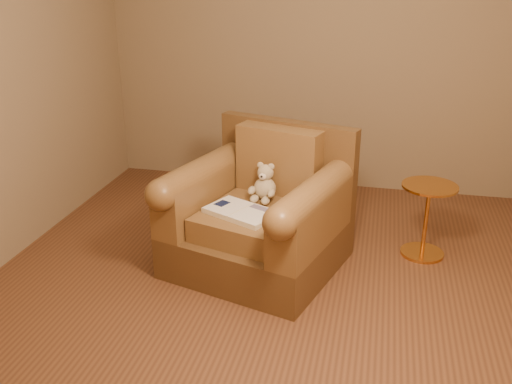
# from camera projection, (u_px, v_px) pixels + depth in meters

# --- Properties ---
(floor) EXTENTS (4.00, 4.00, 0.00)m
(floor) POSITION_uv_depth(u_px,v_px,m) (277.00, 285.00, 3.90)
(floor) COLOR brown
(floor) RESTS_ON ground
(room) EXTENTS (4.02, 4.02, 2.71)m
(room) POSITION_uv_depth(u_px,v_px,m) (281.00, 26.00, 3.26)
(room) COLOR #8A7454
(room) RESTS_ON ground
(armchair) EXTENTS (1.33, 1.29, 0.98)m
(armchair) POSITION_uv_depth(u_px,v_px,m) (261.00, 215.00, 4.06)
(armchair) COLOR brown
(armchair) RESTS_ON floor
(teddy_bear) EXTENTS (0.20, 0.23, 0.28)m
(teddy_bear) POSITION_uv_depth(u_px,v_px,m) (264.00, 186.00, 4.07)
(teddy_bear) COLOR tan
(teddy_bear) RESTS_ON armchair
(guidebook) EXTENTS (0.55, 0.46, 0.04)m
(guidebook) POSITION_uv_depth(u_px,v_px,m) (241.00, 212.00, 3.85)
(guidebook) COLOR beige
(guidebook) RESTS_ON armchair
(side_table) EXTENTS (0.40, 0.40, 0.56)m
(side_table) POSITION_uv_depth(u_px,v_px,m) (426.00, 218.00, 4.20)
(side_table) COLOR gold
(side_table) RESTS_ON floor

